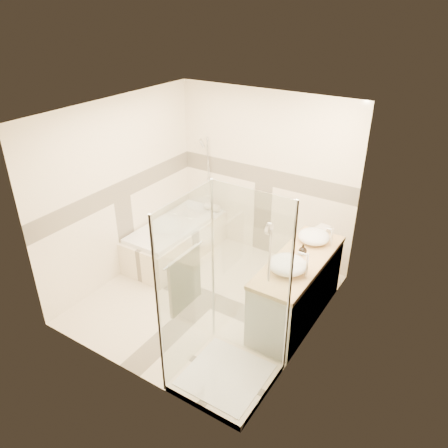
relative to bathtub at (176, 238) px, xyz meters
The scene contains 12 objects.
room 1.57m from the bathtub, 30.53° to the right, with size 2.82×3.02×2.52m.
bathtub is the anchor object (origin of this frame).
vanity 2.18m from the bathtub, ahead, with size 0.58×1.62×0.85m.
shower_enclosure 2.47m from the bathtub, 41.10° to the right, with size 0.96×0.93×2.04m.
vessel_sink_near 2.22m from the bathtub, ahead, with size 0.40×0.40×0.16m, color white.
vessel_sink_far 2.32m from the bathtub, 17.06° to the right, with size 0.44×0.44×0.17m, color white.
faucet_near 2.45m from the bathtub, ahead, with size 0.11×0.03×0.26m.
faucet_far 2.54m from the bathtub, 15.58° to the right, with size 0.13×0.03×0.31m.
amenity_bottle_a 2.27m from the bathtub, 12.80° to the right, with size 0.07×0.08×0.17m, color black.
amenity_bottle_b 2.23m from the bathtub, ahead, with size 0.10×0.10×0.13m, color black.
folded_towels 2.24m from the bathtub, ahead, with size 0.15×0.26×0.08m, color white.
rolled_towel 0.77m from the bathtub, 71.93° to the left, with size 0.11×0.11×0.25m, color white.
Camera 1 is at (2.71, -3.84, 3.63)m, focal length 35.00 mm.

